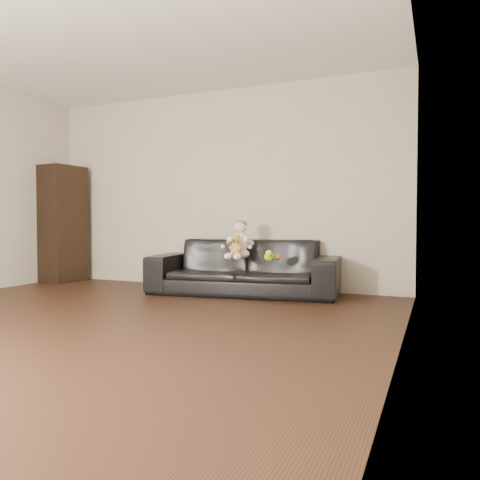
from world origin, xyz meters
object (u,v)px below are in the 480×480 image
at_px(baby, 240,242).
at_px(sofa, 244,267).
at_px(teddy_bear, 236,245).
at_px(toy_blue_disc, 274,260).
at_px(toy_green, 269,257).
at_px(cabinet, 63,224).
at_px(toy_rattle, 278,257).

bearing_deg(baby, sofa, 80.46).
bearing_deg(teddy_bear, baby, 86.50).
xyz_separation_m(teddy_bear, toy_blue_disc, (0.44, 0.09, -0.16)).
xyz_separation_m(teddy_bear, toy_green, (0.42, -0.03, -0.12)).
xyz_separation_m(cabinet, teddy_bear, (2.88, -0.36, -0.24)).
distance_m(cabinet, toy_blue_disc, 3.35).
xyz_separation_m(sofa, toy_blue_disc, (0.44, -0.17, 0.11)).
height_order(sofa, cabinet, cabinet).
relative_size(toy_rattle, toy_blue_disc, 0.58).
bearing_deg(baby, teddy_bear, -92.10).
xyz_separation_m(cabinet, baby, (2.87, -0.22, -0.20)).
bearing_deg(toy_blue_disc, toy_rattle, 16.52).
distance_m(sofa, toy_blue_disc, 0.49).
xyz_separation_m(sofa, toy_green, (0.42, -0.28, 0.15)).
height_order(teddy_bear, toy_blue_disc, teddy_bear).
xyz_separation_m(sofa, baby, (-0.01, -0.12, 0.30)).
bearing_deg(toy_blue_disc, teddy_bear, -168.84).
bearing_deg(teddy_bear, cabinet, 165.29).
distance_m(sofa, toy_green, 0.53).
relative_size(teddy_bear, toy_rattle, 3.63).
xyz_separation_m(baby, toy_blue_disc, (0.45, -0.05, -0.19)).
bearing_deg(toy_green, cabinet, 173.34).
height_order(toy_rattle, toy_blue_disc, toy_rattle).
distance_m(cabinet, toy_green, 3.33).
bearing_deg(teddy_bear, toy_rattle, 4.01).
height_order(sofa, toy_rattle, sofa).
xyz_separation_m(cabinet, toy_green, (3.29, -0.38, -0.36)).
height_order(cabinet, toy_rattle, cabinet).
bearing_deg(baby, cabinet, 169.42).
bearing_deg(toy_blue_disc, baby, 173.16).
distance_m(sofa, cabinet, 2.92).
relative_size(baby, toy_green, 3.31).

